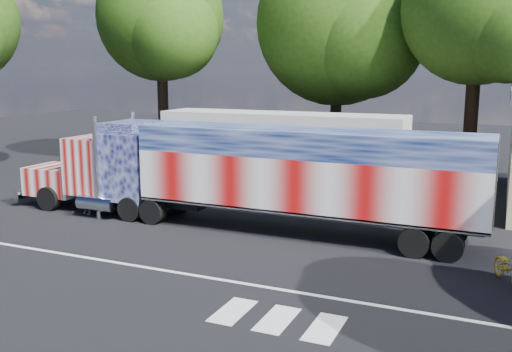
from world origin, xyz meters
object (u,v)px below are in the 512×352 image
at_px(bicycle, 509,268).
at_px(tree_nw_a, 162,18).
at_px(tree_ne_a, 481,10).
at_px(woman, 86,195).
at_px(semi_truck, 245,172).
at_px(tree_n_mid, 340,24).
at_px(coach_bus, 281,148).

height_order(bicycle, tree_nw_a, tree_nw_a).
height_order(bicycle, tree_ne_a, tree_ne_a).
bearing_deg(bicycle, woman, 150.94).
bearing_deg(tree_nw_a, bicycle, -36.27).
relative_size(semi_truck, bicycle, 10.72).
xyz_separation_m(bicycle, tree_ne_a, (-1.97, 15.10, 8.45)).
bearing_deg(tree_n_mid, bicycle, -61.22).
distance_m(semi_truck, tree_n_mid, 17.56).
xyz_separation_m(semi_truck, tree_ne_a, (7.30, 12.66, 6.79)).
height_order(semi_truck, tree_ne_a, tree_ne_a).
xyz_separation_m(coach_bus, tree_ne_a, (9.11, 4.36, 6.98)).
xyz_separation_m(woman, tree_ne_a, (14.22, 13.54, 8.13)).
distance_m(coach_bus, woman, 10.57).
relative_size(semi_truck, woman, 12.15).
bearing_deg(bicycle, semi_truck, 141.70).
height_order(coach_bus, woman, coach_bus).
bearing_deg(tree_ne_a, semi_truck, -119.97).
bearing_deg(coach_bus, bicycle, -44.11).
height_order(semi_truck, tree_nw_a, tree_nw_a).
relative_size(coach_bus, tree_n_mid, 0.93).
bearing_deg(tree_nw_a, tree_n_mid, 15.43).
distance_m(woman, tree_nw_a, 17.18).
xyz_separation_m(woman, tree_n_mid, (5.93, 17.12, 7.93)).
xyz_separation_m(bicycle, tree_n_mid, (-10.26, 18.68, 8.26)).
bearing_deg(coach_bus, tree_n_mid, 84.12).
distance_m(tree_n_mid, tree_nw_a, 11.47).
height_order(woman, bicycle, woman).
xyz_separation_m(coach_bus, woman, (-5.12, -9.18, -1.14)).
bearing_deg(bicycle, tree_n_mid, 95.21).
distance_m(coach_bus, tree_ne_a, 12.28).
distance_m(woman, tree_ne_a, 21.25).
bearing_deg(bicycle, coach_bus, 112.32).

